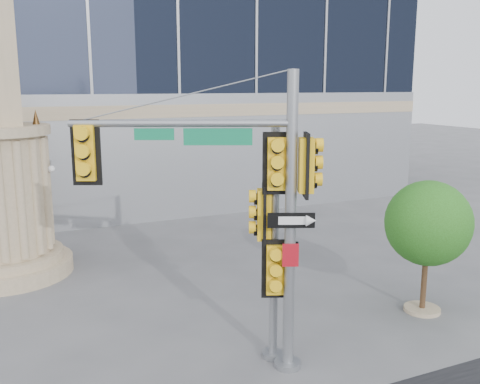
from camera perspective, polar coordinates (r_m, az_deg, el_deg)
name	(u,v)px	position (r m, az deg, el deg)	size (l,w,h in m)	color
ground	(288,356)	(13.50, 5.11, -17.00)	(120.00, 120.00, 0.00)	#545456
main_signal_pole	(235,190)	(11.53, -0.55, 0.19)	(4.90, 2.51, 6.73)	slate
secondary_signal_pole	(272,228)	(12.10, 3.46, -3.88)	(0.93, 0.91, 5.49)	slate
street_tree	(429,226)	(15.88, 19.48, -3.49)	(2.45, 2.39, 3.82)	tan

